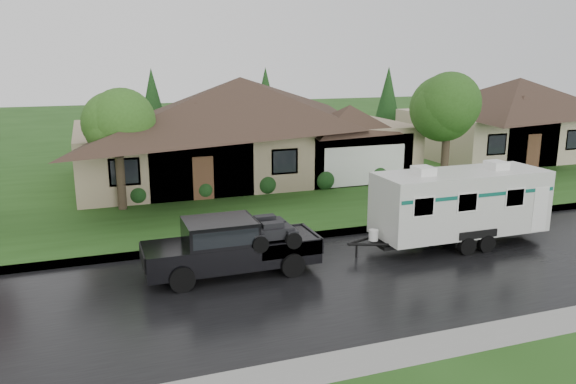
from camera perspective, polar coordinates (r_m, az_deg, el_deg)
name	(u,v)px	position (r m, az deg, el deg)	size (l,w,h in m)	color
ground	(292,262)	(19.43, 0.40, -7.10)	(140.00, 140.00, 0.00)	#234B17
road	(314,283)	(17.69, 2.65, -9.24)	(140.00, 8.00, 0.01)	black
curb	(272,240)	(21.41, -1.67, -4.90)	(140.00, 0.50, 0.15)	gray
lawn	(205,175)	(33.37, -8.47, 1.71)	(140.00, 26.00, 0.15)	#234B17
house_main	(246,116)	(32.23, -4.24, 7.74)	(19.44, 10.80, 6.90)	tan
house_neighbor	(522,109)	(42.56, 22.71, 7.79)	(15.12, 9.72, 6.45)	#BBA88B
tree_left_green	(117,125)	(25.80, -16.99, 6.51)	(3.31, 3.31, 5.48)	#382B1E
tree_right_green	(448,107)	(30.45, 15.97, 8.26)	(3.62, 3.62, 5.99)	#382B1E
shrub_row	(266,183)	(28.32, -2.25, 0.91)	(13.60, 1.00, 1.00)	#143814
pickup_truck	(228,245)	(18.17, -6.07, -5.34)	(5.56, 2.11, 1.85)	black
travel_trailer	(460,202)	(21.68, 17.11, -0.99)	(6.86, 2.41, 3.08)	silver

